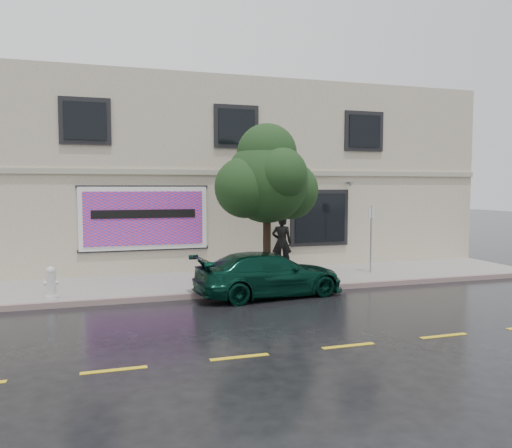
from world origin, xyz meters
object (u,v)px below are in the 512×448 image
object	(u,v)px
pedestrian	(282,242)
car	(269,274)
fire_hydrant	(51,283)
street_tree	(267,182)

from	to	relation	value
pedestrian	car	bearing A→B (deg)	86.36
car	pedestrian	distance (m)	3.80
car	fire_hydrant	xyz separation A→B (m)	(-5.82, 0.73, -0.06)
fire_hydrant	street_tree	bearing A→B (deg)	22.91
car	fire_hydrant	world-z (taller)	car
pedestrian	fire_hydrant	world-z (taller)	pedestrian
fire_hydrant	car	bearing A→B (deg)	13.22
car	street_tree	distance (m)	2.82
car	pedestrian	xyz separation A→B (m)	(1.62, 3.40, 0.49)
fire_hydrant	pedestrian	bearing A→B (deg)	40.12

